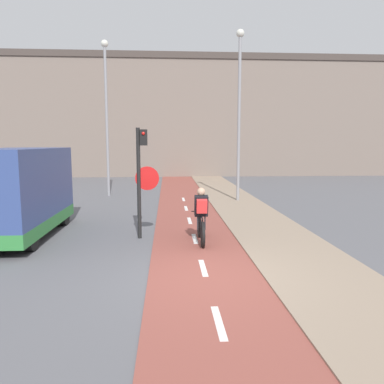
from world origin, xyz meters
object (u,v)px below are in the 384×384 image
object	(u,v)px
street_lamp_sidewalk	(239,100)
van	(17,194)
street_lamp_far	(106,104)
cyclist_near	(201,217)
traffic_light_pole	(142,171)

from	to	relation	value
street_lamp_sidewalk	van	xyz separation A→B (m)	(-7.61, -6.27, -3.40)
street_lamp_far	van	bearing A→B (deg)	-98.47
cyclist_near	street_lamp_sidewalk	bearing A→B (deg)	71.87
van	traffic_light_pole	bearing A→B (deg)	-6.10
traffic_light_pole	street_lamp_far	bearing A→B (deg)	104.62
traffic_light_pole	van	distance (m)	3.68
traffic_light_pole	street_lamp_far	distance (m)	9.61
cyclist_near	traffic_light_pole	bearing A→B (deg)	159.32
street_lamp_sidewalk	van	bearing A→B (deg)	-140.48
traffic_light_pole	street_lamp_sidewalk	world-z (taller)	street_lamp_sidewalk
van	street_lamp_far	bearing A→B (deg)	81.53
street_lamp_sidewalk	cyclist_near	xyz separation A→B (m)	(-2.38, -7.27, -3.94)
traffic_light_pole	cyclist_near	world-z (taller)	traffic_light_pole
street_lamp_far	cyclist_near	world-z (taller)	street_lamp_far
traffic_light_pole	street_lamp_sidewalk	bearing A→B (deg)	58.95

